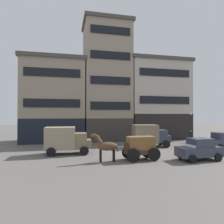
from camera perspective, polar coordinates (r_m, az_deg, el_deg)
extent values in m
plane|color=#605B56|center=(20.65, 5.92, -11.42)|extent=(120.00, 120.00, 0.00)
cube|color=black|center=(30.15, -16.18, -4.83)|extent=(8.48, 5.58, 3.31)
cube|color=gray|center=(30.28, -16.15, 5.91)|extent=(8.48, 5.58, 8.01)
cube|color=#47423D|center=(31.05, -16.12, 13.74)|extent=(8.98, 6.08, 0.50)
cube|color=black|center=(27.27, -16.50, 2.42)|extent=(7.12, 0.12, 1.10)
cube|color=black|center=(27.78, -16.47, 10.70)|extent=(7.12, 0.12, 1.10)
cube|color=#38332D|center=(30.71, -1.52, -4.81)|extent=(6.74, 5.58, 3.29)
cube|color=gray|center=(31.31, -1.51, 11.23)|extent=(6.74, 5.58, 14.05)
cube|color=#47423D|center=(33.58, -1.51, 23.47)|extent=(7.24, 6.08, 0.50)
cube|color=black|center=(27.87, -0.36, 1.78)|extent=(5.67, 0.12, 1.10)
cube|color=black|center=(28.24, -0.36, 8.92)|extent=(5.67, 0.12, 1.10)
cube|color=black|center=(29.04, -0.36, 15.77)|extent=(5.67, 0.12, 1.10)
cube|color=black|center=(30.22, -0.36, 22.17)|extent=(5.67, 0.12, 1.10)
cube|color=black|center=(33.31, 12.58, -3.91)|extent=(9.46, 5.58, 3.94)
cube|color=#B7AD9E|center=(33.52, 12.55, 6.44)|extent=(9.46, 5.58, 8.13)
cube|color=#47423D|center=(34.32, 12.53, 13.60)|extent=(9.96, 6.08, 0.50)
cube|color=black|center=(30.78, 14.84, 3.28)|extent=(7.95, 0.12, 1.10)
cube|color=black|center=(31.33, 14.82, 10.71)|extent=(7.95, 0.12, 1.10)
cube|color=#3D2819|center=(17.48, 8.17, -11.04)|extent=(2.70, 1.31, 0.36)
cube|color=brown|center=(17.36, 8.16, -8.67)|extent=(2.30, 1.11, 1.10)
cube|color=#3D2819|center=(17.02, 4.51, -9.69)|extent=(0.40, 1.04, 0.50)
cylinder|color=black|center=(16.55, 6.11, -12.16)|extent=(1.10, 0.08, 1.10)
cylinder|color=black|center=(17.87, 4.58, -11.31)|extent=(1.10, 0.08, 1.10)
cylinder|color=black|center=(17.21, 11.90, -11.70)|extent=(1.10, 0.08, 1.10)
cylinder|color=black|center=(18.49, 10.00, -10.94)|extent=(1.10, 0.08, 1.10)
ellipsoid|color=#513823|center=(16.58, -1.37, -9.69)|extent=(1.70, 0.61, 0.70)
cylinder|color=#513823|center=(16.37, -3.87, -7.69)|extent=(0.66, 0.32, 0.76)
ellipsoid|color=#513823|center=(16.27, -5.26, -6.66)|extent=(0.56, 0.24, 0.30)
cylinder|color=#513823|center=(16.79, 1.38, -10.10)|extent=(0.27, 0.10, 0.65)
cylinder|color=black|center=(16.44, -3.16, -12.50)|extent=(0.14, 0.14, 0.95)
cylinder|color=black|center=(16.79, -3.38, -12.26)|extent=(0.14, 0.14, 0.95)
cylinder|color=black|center=(16.67, 0.66, -12.35)|extent=(0.14, 0.14, 0.95)
cylinder|color=black|center=(17.01, 0.36, -12.11)|extent=(0.14, 0.14, 0.95)
cube|color=#333847|center=(24.82, 13.34, -6.63)|extent=(1.54, 1.82, 1.50)
cube|color=#333847|center=(25.11, 14.84, -7.24)|extent=(1.02, 1.52, 0.80)
cube|color=#756651|center=(24.20, 9.34, -6.08)|extent=(2.95, 2.14, 2.10)
cube|color=silver|center=(24.96, 14.31, -6.02)|extent=(0.31, 1.37, 0.64)
cylinder|color=black|center=(25.96, 13.51, -8.26)|extent=(0.86, 0.29, 0.84)
cylinder|color=black|center=(24.22, 15.18, -8.80)|extent=(0.86, 0.29, 0.84)
cylinder|color=black|center=(25.03, 7.04, -8.55)|extent=(0.86, 0.29, 0.84)
cylinder|color=black|center=(23.22, 8.26, -9.17)|extent=(0.86, 0.29, 0.84)
cube|color=#7A6B4C|center=(20.15, -9.30, -8.02)|extent=(1.46, 1.75, 1.50)
cube|color=#7A6B4C|center=(20.22, -7.30, -8.86)|extent=(0.95, 1.48, 0.80)
cube|color=gray|center=(20.15, -14.46, -7.15)|extent=(2.87, 2.00, 2.10)
cube|color=silver|center=(20.14, -8.01, -7.31)|extent=(0.24, 1.37, 0.64)
cylinder|color=black|center=(21.23, -8.14, -9.97)|extent=(0.85, 0.25, 0.84)
cylinder|color=black|center=(19.36, -7.88, -10.87)|extent=(0.85, 0.25, 0.84)
cylinder|color=black|center=(21.31, -16.35, -9.91)|extent=(0.85, 0.25, 0.84)
cylinder|color=black|center=(19.44, -16.90, -10.80)|extent=(0.85, 0.25, 0.84)
cube|color=#333847|center=(26.01, 28.96, -7.48)|extent=(3.82, 1.91, 0.80)
cube|color=#333847|center=(25.82, 28.72, -5.86)|extent=(1.92, 1.59, 0.70)
cylinder|color=black|center=(25.80, 25.74, -8.45)|extent=(0.67, 0.24, 0.66)
cylinder|color=black|center=(24.62, 28.47, -8.81)|extent=(0.67, 0.24, 0.66)
cube|color=#333847|center=(18.72, 23.39, -10.21)|extent=(3.73, 1.68, 0.80)
cube|color=#333847|center=(18.70, 23.75, -7.89)|extent=(1.83, 1.48, 0.70)
cube|color=silver|center=(18.21, 21.61, -8.51)|extent=(0.36, 1.32, 0.56)
cylinder|color=black|center=(17.42, 21.91, -12.27)|extent=(0.66, 0.19, 0.66)
cylinder|color=black|center=(18.78, 18.84, -11.43)|extent=(0.66, 0.19, 0.66)
cylinder|color=black|center=(18.90, 27.93, -11.32)|extent=(0.66, 0.19, 0.66)
cylinder|color=black|center=(20.17, 24.67, -10.66)|extent=(0.66, 0.19, 0.66)
cylinder|color=black|center=(29.32, 21.29, -7.35)|extent=(0.16, 0.16, 0.85)
cylinder|color=black|center=(29.43, 21.61, -7.32)|extent=(0.16, 0.16, 0.85)
cylinder|color=black|center=(29.30, 21.44, -5.91)|extent=(0.37, 0.37, 0.62)
sphere|color=tan|center=(29.26, 21.44, -5.05)|extent=(0.22, 0.22, 0.22)
cylinder|color=black|center=(29.25, 21.44, -4.85)|extent=(0.28, 0.28, 0.02)
cylinder|color=black|center=(29.25, 21.44, -4.76)|extent=(0.18, 0.18, 0.09)
cylinder|color=black|center=(31.50, 21.40, -4.19)|extent=(0.12, 0.12, 3.80)
sphere|color=silver|center=(31.44, 21.38, -0.44)|extent=(0.32, 0.32, 0.32)
cylinder|color=maroon|center=(28.57, 12.32, -7.71)|extent=(0.24, 0.24, 0.70)
sphere|color=maroon|center=(28.53, 12.32, -6.97)|extent=(0.22, 0.22, 0.22)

